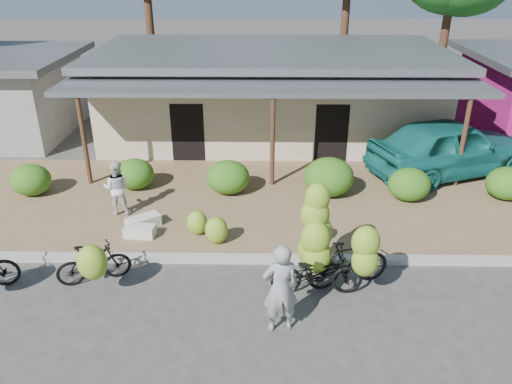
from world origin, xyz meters
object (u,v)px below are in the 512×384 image
sack_far (140,231)px  teal_van (451,147)px  bike_left (93,263)px  vendor (280,288)px  bike_right (353,260)px  sack_near (143,222)px  bystander (117,188)px  bike_center (316,252)px

sack_far → teal_van: bearing=24.4°
bike_left → sack_far: bearing=-35.6°
vendor → sack_far: bearing=-55.6°
bike_left → sack_far: size_ratio=2.18×
bike_right → sack_far: bike_right is taller
sack_near → bike_right: bearing=-25.8°
vendor → teal_van: (5.57, 7.28, 0.09)m
sack_far → vendor: 4.73m
sack_far → teal_van: teal_van is taller
bike_left → bike_right: 5.49m
bystander → sack_far: bearing=124.4°
sack_far → bystander: size_ratio=0.50×
sack_near → vendor: size_ratio=0.46×
bike_right → sack_near: size_ratio=2.27×
bike_left → bike_center: bike_center is taller
sack_near → bystander: 1.29m
bike_center → teal_van: (4.78, 5.93, 0.16)m
bike_left → sack_near: bearing=-32.5°
bike_left → bike_right: bike_right is taller
bike_right → bystander: bearing=44.3°
bike_center → sack_far: bearing=64.9°
sack_far → bike_left: bearing=-105.4°
sack_near → bystander: bearing=136.1°
sack_near → bystander: size_ratio=0.56×
bike_center → teal_van: bike_center is taller
bike_center → bystander: bike_center is taller
sack_near → vendor: bearing=-47.0°
bike_right → sack_far: bearing=51.7°
bystander → bike_center: bearing=148.8°
vendor → bike_right: bearing=-153.1°
bike_right → teal_van: size_ratio=0.36×
bike_center → bike_right: bike_center is taller
bike_center → teal_van: bearing=-40.0°
sack_near → vendor: (3.41, -3.67, 0.66)m
bike_right → bystander: (-5.79, 3.19, 0.14)m
bike_center → teal_van: size_ratio=0.43×
bike_right → vendor: vendor is taller
bike_right → vendor: size_ratio=1.03×
bike_left → vendor: size_ratio=0.88×
bike_center → sack_near: (-4.21, 2.31, -0.60)m
bike_left → vendor: (3.93, -1.30, 0.34)m
teal_van → sack_far: bearing=93.7°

